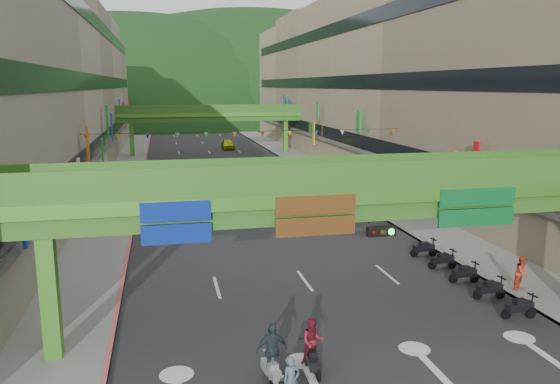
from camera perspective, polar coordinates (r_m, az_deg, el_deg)
name	(u,v)px	position (r m, az deg, el deg)	size (l,w,h in m)	color
road_slab	(223,170)	(64.78, -6.00, 2.29)	(18.00, 140.00, 0.02)	#28282B
sidewalk_left	(126,173)	(64.54, -15.76, 1.96)	(4.00, 140.00, 0.15)	gray
sidewalk_right	(313,167)	(66.84, 3.42, 2.66)	(4.00, 140.00, 0.15)	gray
curb_left	(143,172)	(64.45, -14.08, 2.05)	(0.20, 140.00, 0.18)	#CC5959
curb_right	(297,167)	(66.36, 1.84, 2.63)	(0.20, 140.00, 0.18)	gray
building_row_left	(45,89)	(64.80, -23.32, 9.86)	(12.80, 95.00, 19.00)	#9E937F
building_row_right	(376,89)	(68.69, 10.01, 10.60)	(12.80, 95.00, 19.00)	gray
overpass_near	(374,209)	(21.10, 9.78, -1.80)	(28.00, 12.27, 7.10)	#4C9E2D
overpass_far	(210,117)	(79.09, -7.29, 7.78)	(28.00, 2.20, 7.10)	#4C9E2D
hill_left	(134,118)	(174.13, -15.01, 7.48)	(168.00, 140.00, 112.00)	#1C4419
hill_right	(252,113)	(196.51, -2.90, 8.20)	(208.00, 176.00, 128.00)	#1C4419
bunting_string	(249,134)	(44.37, -3.30, 6.04)	(26.00, 0.36, 0.47)	black
scooter_rider_mid	(313,345)	(19.57, 3.42, -15.71)	(0.88, 1.60, 2.01)	black
scooter_rider_left	(272,355)	(18.75, -0.87, -16.62)	(1.15, 1.60, 2.23)	gray
scooter_rider_far	(240,181)	(51.65, -4.20, 1.12)	(0.79, 1.60, 1.87)	#880704
parked_scooter_row	(464,273)	(29.36, 18.70, -8.04)	(1.60, 9.41, 1.08)	black
car_silver	(163,191)	(49.53, -12.17, 0.10)	(1.31, 3.75, 1.24)	#B4B6BD
car_yellow	(228,144)	(86.07, -5.48, 4.98)	(1.82, 4.51, 1.54)	#B3C20A
pedestrian_red	(522,276)	(28.97, 23.94, -8.02)	(0.82, 0.64, 1.68)	red
pedestrian_dark	(341,178)	(54.64, 6.38, 1.46)	(0.91, 0.38, 1.55)	black
pedestrian_blue	(362,191)	(47.43, 8.58, 0.14)	(0.88, 0.56, 1.88)	#34415C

